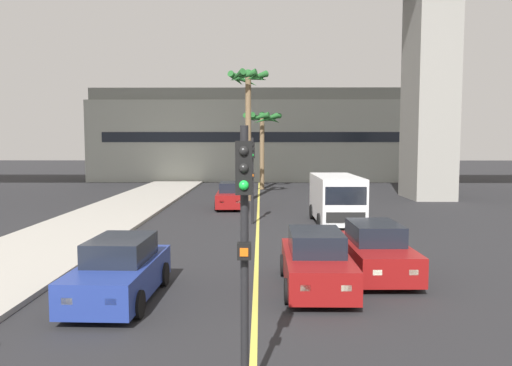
{
  "coord_description": "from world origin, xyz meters",
  "views": [
    {
      "loc": [
        0.13,
        0.18,
        3.95
      ],
      "look_at": [
        0.0,
        14.0,
        2.81
      ],
      "focal_mm": 34.26,
      "sensor_mm": 36.0,
      "label": 1
    }
  ],
  "objects_px": {
    "traffic_light_median_near": "(244,229)",
    "traffic_light_median_far": "(252,169)",
    "car_queue_third": "(231,196)",
    "delivery_van": "(336,198)",
    "palm_tree_mid_median": "(263,125)",
    "car_queue_fourth": "(316,262)",
    "car_queue_second": "(120,271)",
    "car_queue_front": "(375,251)",
    "palm_tree_near_median": "(248,98)"
  },
  "relations": [
    {
      "from": "car_queue_fourth",
      "to": "palm_tree_near_median",
      "type": "xyz_separation_m",
      "value": [
        -2.35,
        20.21,
        6.27
      ]
    },
    {
      "from": "car_queue_third",
      "to": "traffic_light_median_far",
      "type": "height_order",
      "value": "traffic_light_median_far"
    },
    {
      "from": "car_queue_front",
      "to": "traffic_light_median_far",
      "type": "bearing_deg",
      "value": 112.83
    },
    {
      "from": "car_queue_third",
      "to": "car_queue_front",
      "type": "bearing_deg",
      "value": -70.86
    },
    {
      "from": "car_queue_fourth",
      "to": "palm_tree_mid_median",
      "type": "bearing_deg",
      "value": 92.71
    },
    {
      "from": "traffic_light_median_near",
      "to": "palm_tree_near_median",
      "type": "height_order",
      "value": "palm_tree_near_median"
    },
    {
      "from": "traffic_light_median_near",
      "to": "palm_tree_mid_median",
      "type": "relative_size",
      "value": 0.64
    },
    {
      "from": "car_queue_third",
      "to": "delivery_van",
      "type": "height_order",
      "value": "delivery_van"
    },
    {
      "from": "car_queue_fourth",
      "to": "delivery_van",
      "type": "distance_m",
      "value": 10.77
    },
    {
      "from": "traffic_light_median_near",
      "to": "traffic_light_median_far",
      "type": "height_order",
      "value": "same"
    },
    {
      "from": "delivery_van",
      "to": "palm_tree_mid_median",
      "type": "bearing_deg",
      "value": 101.1
    },
    {
      "from": "car_queue_fourth",
      "to": "traffic_light_median_far",
      "type": "bearing_deg",
      "value": 100.31
    },
    {
      "from": "car_queue_front",
      "to": "traffic_light_median_far",
      "type": "distance_m",
      "value": 10.07
    },
    {
      "from": "traffic_light_median_far",
      "to": "palm_tree_near_median",
      "type": "height_order",
      "value": "palm_tree_near_median"
    },
    {
      "from": "car_queue_second",
      "to": "car_queue_front",
      "type": "bearing_deg",
      "value": 18.73
    },
    {
      "from": "delivery_van",
      "to": "palm_tree_near_median",
      "type": "bearing_deg",
      "value": 114.98
    },
    {
      "from": "delivery_van",
      "to": "palm_tree_near_median",
      "type": "xyz_separation_m",
      "value": [
        -4.5,
        9.67,
        5.71
      ]
    },
    {
      "from": "traffic_light_median_far",
      "to": "palm_tree_mid_median",
      "type": "bearing_deg",
      "value": 88.2
    },
    {
      "from": "delivery_van",
      "to": "traffic_light_median_near",
      "type": "xyz_separation_m",
      "value": [
        -3.9,
        -16.6,
        1.43
      ]
    },
    {
      "from": "palm_tree_mid_median",
      "to": "palm_tree_near_median",
      "type": "bearing_deg",
      "value": -97.0
    },
    {
      "from": "traffic_light_median_near",
      "to": "traffic_light_median_far",
      "type": "distance_m",
      "value": 16.53
    },
    {
      "from": "car_queue_fourth",
      "to": "palm_tree_mid_median",
      "type": "xyz_separation_m",
      "value": [
        -1.34,
        28.38,
        4.74
      ]
    },
    {
      "from": "car_queue_front",
      "to": "traffic_light_median_far",
      "type": "height_order",
      "value": "traffic_light_median_far"
    },
    {
      "from": "traffic_light_median_far",
      "to": "delivery_van",
      "type": "bearing_deg",
      "value": 1.01
    },
    {
      "from": "palm_tree_near_median",
      "to": "palm_tree_mid_median",
      "type": "relative_size",
      "value": 1.35
    },
    {
      "from": "traffic_light_median_far",
      "to": "palm_tree_near_median",
      "type": "distance_m",
      "value": 10.65
    },
    {
      "from": "car_queue_front",
      "to": "car_queue_second",
      "type": "relative_size",
      "value": 1.0
    },
    {
      "from": "car_queue_fourth",
      "to": "traffic_light_median_near",
      "type": "distance_m",
      "value": 6.61
    },
    {
      "from": "car_queue_third",
      "to": "palm_tree_mid_median",
      "type": "xyz_separation_m",
      "value": [
        1.93,
        12.03,
        4.74
      ]
    },
    {
      "from": "car_queue_second",
      "to": "car_queue_fourth",
      "type": "bearing_deg",
      "value": 11.1
    },
    {
      "from": "car_queue_second",
      "to": "palm_tree_mid_median",
      "type": "relative_size",
      "value": 0.63
    },
    {
      "from": "delivery_van",
      "to": "traffic_light_median_far",
      "type": "relative_size",
      "value": 1.25
    },
    {
      "from": "car_queue_front",
      "to": "car_queue_fourth",
      "type": "relative_size",
      "value": 1.01
    },
    {
      "from": "car_queue_second",
      "to": "palm_tree_mid_median",
      "type": "height_order",
      "value": "palm_tree_mid_median"
    },
    {
      "from": "traffic_light_median_near",
      "to": "traffic_light_median_far",
      "type": "xyz_separation_m",
      "value": [
        -0.16,
        16.53,
        0.0
      ]
    },
    {
      "from": "traffic_light_median_far",
      "to": "palm_tree_near_median",
      "type": "bearing_deg",
      "value": 92.59
    },
    {
      "from": "car_queue_third",
      "to": "traffic_light_median_far",
      "type": "relative_size",
      "value": 0.98
    },
    {
      "from": "car_queue_second",
      "to": "delivery_van",
      "type": "bearing_deg",
      "value": 57.97
    },
    {
      "from": "palm_tree_mid_median",
      "to": "car_queue_second",
      "type": "bearing_deg",
      "value": -97.21
    },
    {
      "from": "palm_tree_near_median",
      "to": "palm_tree_mid_median",
      "type": "height_order",
      "value": "palm_tree_near_median"
    },
    {
      "from": "car_queue_front",
      "to": "traffic_light_median_near",
      "type": "xyz_separation_m",
      "value": [
        -3.67,
        -7.43,
        1.99
      ]
    },
    {
      "from": "palm_tree_mid_median",
      "to": "car_queue_fourth",
      "type": "bearing_deg",
      "value": -87.29
    },
    {
      "from": "car_queue_front",
      "to": "palm_tree_mid_median",
      "type": "xyz_separation_m",
      "value": [
        -3.26,
        27.01,
        4.74
      ]
    },
    {
      "from": "car_queue_fourth",
      "to": "palm_tree_near_median",
      "type": "relative_size",
      "value": 0.46
    },
    {
      "from": "car_queue_third",
      "to": "palm_tree_near_median",
      "type": "relative_size",
      "value": 0.47
    },
    {
      "from": "car_queue_second",
      "to": "delivery_van",
      "type": "xyz_separation_m",
      "value": [
        7.21,
        11.53,
        0.57
      ]
    },
    {
      "from": "delivery_van",
      "to": "traffic_light_median_near",
      "type": "bearing_deg",
      "value": -103.23
    },
    {
      "from": "traffic_light_median_near",
      "to": "palm_tree_near_median",
      "type": "distance_m",
      "value": 26.62
    },
    {
      "from": "traffic_light_median_near",
      "to": "car_queue_fourth",
      "type": "bearing_deg",
      "value": 73.95
    },
    {
      "from": "car_queue_second",
      "to": "palm_tree_near_median",
      "type": "bearing_deg",
      "value": 82.72
    }
  ]
}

